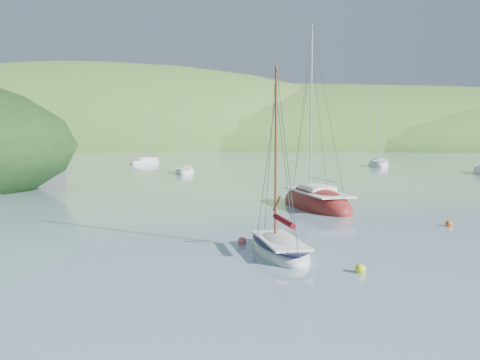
{
  "coord_description": "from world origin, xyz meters",
  "views": [
    {
      "loc": [
        -1.08,
        -22.26,
        5.1
      ],
      "look_at": [
        -1.64,
        8.0,
        2.41
      ],
      "focal_mm": 40.0,
      "sensor_mm": 36.0,
      "label": 1
    }
  ],
  "objects_px": {
    "daysailer_white": "(279,249)",
    "sloop_red": "(316,204)",
    "distant_sloop_c": "(145,163)",
    "distant_sloop_a": "(185,172)",
    "distant_sloop_b": "(378,165)"
  },
  "relations": [
    {
      "from": "distant_sloop_a",
      "to": "distant_sloop_b",
      "type": "relative_size",
      "value": 0.8
    },
    {
      "from": "distant_sloop_b",
      "to": "distant_sloop_c",
      "type": "bearing_deg",
      "value": 178.98
    },
    {
      "from": "daysailer_white",
      "to": "sloop_red",
      "type": "bearing_deg",
      "value": 64.56
    },
    {
      "from": "daysailer_white",
      "to": "distant_sloop_c",
      "type": "height_order",
      "value": "distant_sloop_c"
    },
    {
      "from": "sloop_red",
      "to": "distant_sloop_a",
      "type": "relative_size",
      "value": 1.45
    },
    {
      "from": "distant_sloop_a",
      "to": "daysailer_white",
      "type": "bearing_deg",
      "value": -81.33
    },
    {
      "from": "sloop_red",
      "to": "distant_sloop_a",
      "type": "bearing_deg",
      "value": 97.1
    },
    {
      "from": "sloop_red",
      "to": "distant_sloop_a",
      "type": "height_order",
      "value": "sloop_red"
    },
    {
      "from": "distant_sloop_c",
      "to": "daysailer_white",
      "type": "bearing_deg",
      "value": -51.03
    },
    {
      "from": "distant_sloop_a",
      "to": "distant_sloop_b",
      "type": "bearing_deg",
      "value": 24.68
    },
    {
      "from": "sloop_red",
      "to": "distant_sloop_c",
      "type": "relative_size",
      "value": 1.28
    },
    {
      "from": "distant_sloop_a",
      "to": "distant_sloop_b",
      "type": "xyz_separation_m",
      "value": [
        27.73,
        14.73,
        0.03
      ]
    },
    {
      "from": "sloop_red",
      "to": "distant_sloop_c",
      "type": "distance_m",
      "value": 55.32
    },
    {
      "from": "distant_sloop_b",
      "to": "distant_sloop_a",
      "type": "bearing_deg",
      "value": -144.07
    },
    {
      "from": "daysailer_white",
      "to": "distant_sloop_b",
      "type": "xyz_separation_m",
      "value": [
        18.3,
        59.2,
        -0.01
      ]
    }
  ]
}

